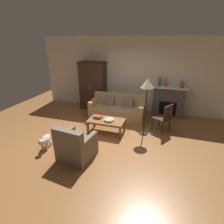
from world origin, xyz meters
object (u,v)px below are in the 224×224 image
armchair_near_left (76,147)px  dog (45,140)px  book_stack (98,117)px  mantel_vase_terracotta (165,82)px  armoire (93,86)px  fruit_bowl (109,120)px  mantel_vase_bronze (182,85)px  couch (118,110)px  side_chair_wooden (164,117)px  fireplace (168,101)px  coffee_table (106,121)px  floor_lamp (147,87)px  mantel_vase_slate (160,82)px

armchair_near_left → dog: 0.97m
book_stack → mantel_vase_terracotta: 2.76m
book_stack → dog: (-0.95, -1.36, -0.21)m
armoire → armchair_near_left: 3.48m
fruit_bowl → mantel_vase_bronze: (2.02, 1.95, 0.77)m
armoire → couch: 1.57m
couch → dog: size_ratio=3.42×
side_chair_wooden → dog: (-2.91, -1.90, -0.27)m
fireplace → mantel_vase_bronze: 0.76m
coffee_table → armchair_near_left: armchair_near_left is taller
mantel_vase_terracotta → floor_lamp: bearing=-105.1°
side_chair_wooden → dog: size_ratio=1.59×
fruit_bowl → dog: bearing=-136.3°
fruit_bowl → armoire: bearing=124.7°
fireplace → floor_lamp: (-0.62, -1.67, 0.90)m
dog → floor_lamp: bearing=33.9°
fruit_bowl → side_chair_wooden: (1.57, 0.62, 0.06)m
couch → floor_lamp: (1.09, -0.86, 1.16)m
mantel_vase_terracotta → couch: bearing=-152.8°
side_chair_wooden → dog: 3.49m
coffee_table → dog: 1.82m
couch → mantel_vase_bronze: mantel_vase_bronze is taller
mantel_vase_slate → side_chair_wooden: mantel_vase_slate is taller
fireplace → fruit_bowl: fireplace is taller
armchair_near_left → dog: (-0.96, 0.12, -0.07)m
armoire → mantel_vase_bronze: size_ratio=9.11×
armoire → floor_lamp: (2.33, -1.59, 0.53)m
couch → book_stack: bearing=-106.8°
mantel_vase_terracotta → side_chair_wooden: 1.53m
armoire → floor_lamp: bearing=-34.3°
fireplace → fruit_bowl: bearing=-129.9°
floor_lamp → dog: floor_lamp is taller
fireplace → armoire: 2.98m
fruit_bowl → armchair_near_left: (-0.38, -1.40, -0.14)m
couch → mantel_vase_bronze: 2.41m
coffee_table → book_stack: bearing=173.2°
side_chair_wooden → fireplace: bearing=87.0°
fireplace → dog: (-2.98, -3.25, -0.32)m
fireplace → coffee_table: fireplace is taller
couch → fruit_bowl: 1.17m
mantel_vase_slate → dog: 4.27m
fireplace → mantel_vase_bronze: bearing=-2.7°
coffee_table → dog: size_ratio=1.94×
fireplace → fruit_bowl: (-1.64, -1.97, -0.12)m
armoire → side_chair_wooden: armoire is taller
coffee_table → armchair_near_left: size_ratio=1.25×
fireplace → mantel_vase_terracotta: mantel_vase_terracotta is taller
fireplace → couch: bearing=-154.8°
couch → armoire: bearing=149.7°
mantel_vase_terracotta → mantel_vase_bronze: (0.56, 0.00, -0.04)m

